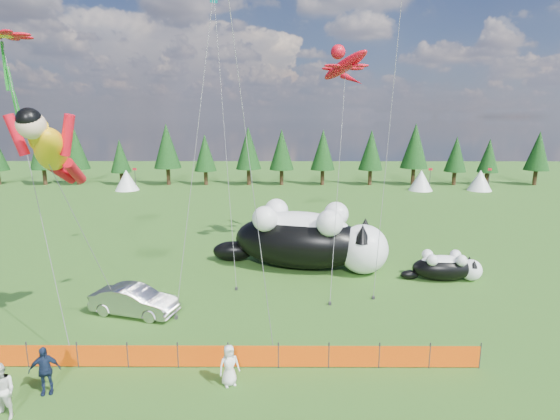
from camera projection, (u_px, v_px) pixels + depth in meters
name	position (u px, v px, depth m)	size (l,w,h in m)	color
ground	(215.00, 331.00, 20.37)	(160.00, 160.00, 0.00)	#0E380A
safety_fence	(203.00, 356.00, 17.34)	(22.06, 0.06, 1.10)	#262626
tree_line	(260.00, 158.00, 63.54)	(90.00, 4.00, 8.00)	black
festival_tents	(340.00, 180.00, 59.15)	(50.00, 3.20, 2.80)	white
cat_large	(307.00, 238.00, 28.60)	(11.67, 6.39, 4.29)	black
cat_small	(446.00, 267.00, 26.67)	(4.91, 1.88, 1.77)	black
car	(134.00, 301.00, 22.02)	(1.54, 4.42, 1.46)	#A6A6AB
spectator_b	(1.00, 392.00, 14.31)	(0.95, 0.56, 1.95)	white
spectator_c	(45.00, 370.00, 15.66)	(1.06, 0.54, 1.81)	#16223D
spectator_e	(229.00, 365.00, 16.18)	(0.77, 0.50, 1.59)	white
superhero_kite	(51.00, 150.00, 17.66)	(5.18, 5.99, 10.65)	#FFB70D
gecko_kite	(345.00, 66.00, 29.77)	(6.01, 12.99, 16.27)	red
flower_kite	(1.00, 39.00, 20.48)	(6.43, 7.36, 15.27)	red
diamond_kite_d	(215.00, 13.00, 29.14)	(2.53, 8.37, 19.41)	#0B7D8D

